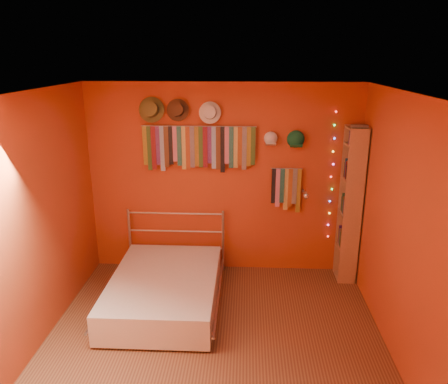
% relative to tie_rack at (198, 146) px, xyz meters
% --- Properties ---
extents(ground, '(3.50, 3.50, 0.00)m').
position_rel_tie_rack_xyz_m(ground, '(0.31, -1.68, -1.71)').
color(ground, '#59301E').
rests_on(ground, ground).
extents(back_wall, '(3.50, 0.02, 2.50)m').
position_rel_tie_rack_xyz_m(back_wall, '(0.31, 0.07, -0.46)').
color(back_wall, '#AA441B').
rests_on(back_wall, ground).
extents(right_wall, '(0.02, 3.50, 2.50)m').
position_rel_tie_rack_xyz_m(right_wall, '(2.06, -1.68, -0.46)').
color(right_wall, '#AA441B').
rests_on(right_wall, ground).
extents(left_wall, '(0.02, 3.50, 2.50)m').
position_rel_tie_rack_xyz_m(left_wall, '(-1.44, -1.68, -0.46)').
color(left_wall, '#AA441B').
rests_on(left_wall, ground).
extents(ceiling, '(3.50, 3.50, 0.02)m').
position_rel_tie_rack_xyz_m(ceiling, '(0.31, -1.68, 0.79)').
color(ceiling, white).
rests_on(ceiling, back_wall).
extents(tie_rack, '(1.45, 0.03, 0.59)m').
position_rel_tie_rack_xyz_m(tie_rack, '(0.00, 0.00, 0.00)').
color(tie_rack, '#AEAEB3').
rests_on(tie_rack, back_wall).
extents(small_tie_rack, '(0.40, 0.03, 0.59)m').
position_rel_tie_rack_xyz_m(small_tie_rack, '(1.13, 0.00, -0.52)').
color(small_tie_rack, '#AEAEB3').
rests_on(small_tie_rack, back_wall).
extents(fedora_olive, '(0.32, 0.17, 0.31)m').
position_rel_tie_rack_xyz_m(fedora_olive, '(-0.58, -0.03, 0.46)').
color(fedora_olive, brown).
rests_on(fedora_olive, back_wall).
extents(fedora_brown, '(0.28, 0.15, 0.27)m').
position_rel_tie_rack_xyz_m(fedora_brown, '(-0.25, -0.03, 0.46)').
color(fedora_brown, '#4F301C').
rests_on(fedora_brown, back_wall).
extents(fedora_white, '(0.27, 0.15, 0.27)m').
position_rel_tie_rack_xyz_m(fedora_white, '(0.15, -0.03, 0.43)').
color(fedora_white, white).
rests_on(fedora_white, back_wall).
extents(cap_white, '(0.17, 0.22, 0.17)m').
position_rel_tie_rack_xyz_m(cap_white, '(0.91, 0.01, 0.11)').
color(cap_white, white).
rests_on(cap_white, back_wall).
extents(cap_green, '(0.20, 0.25, 0.20)m').
position_rel_tie_rack_xyz_m(cap_green, '(1.22, 0.01, 0.10)').
color(cap_green, '#17693B').
rests_on(cap_green, back_wall).
extents(fairy_lights, '(0.05, 0.02, 1.67)m').
position_rel_tie_rack_xyz_m(fairy_lights, '(1.70, 0.03, -0.38)').
color(fairy_lights, '#FF3333').
rests_on(fairy_lights, back_wall).
extents(reading_lamp, '(0.07, 0.32, 0.09)m').
position_rel_tie_rack_xyz_m(reading_lamp, '(1.35, -0.18, -0.56)').
color(reading_lamp, '#AEAEB3').
rests_on(reading_lamp, back_wall).
extents(bookshelf, '(0.25, 0.34, 2.00)m').
position_rel_tie_rack_xyz_m(bookshelf, '(1.96, -0.15, -0.69)').
color(bookshelf, '#A36A49').
rests_on(bookshelf, ground).
extents(bed, '(1.30, 1.78, 0.86)m').
position_rel_tie_rack_xyz_m(bed, '(-0.32, -0.94, -1.51)').
color(bed, '#AEAEB3').
rests_on(bed, ground).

